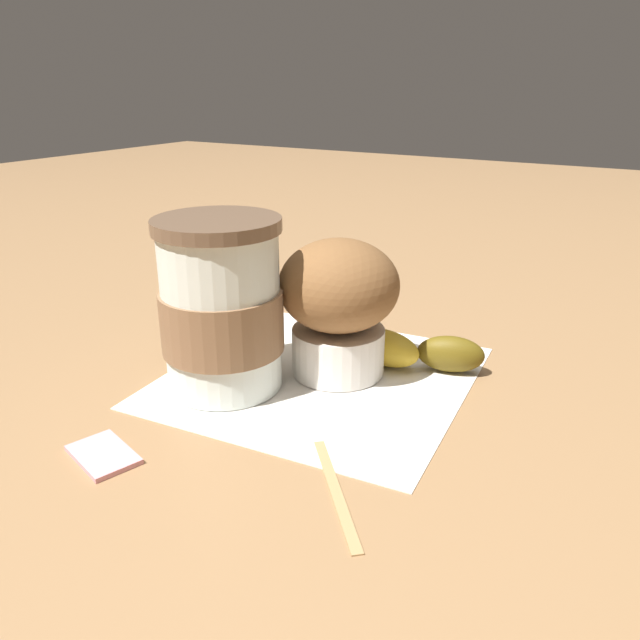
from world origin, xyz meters
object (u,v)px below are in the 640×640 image
coffee_cup (222,309)px  muffin (339,301)px  banana (386,345)px  sugar_packet (103,452)px

coffee_cup → muffin: coffee_cup is taller
banana → sugar_packet: size_ratio=3.40×
coffee_cup → sugar_packet: bearing=177.7°
coffee_cup → muffin: 0.09m
muffin → banana: size_ratio=0.67×
banana → sugar_packet: banana is taller
sugar_packet → coffee_cup: bearing=-2.3°
banana → coffee_cup: bearing=138.7°
coffee_cup → muffin: (0.07, -0.07, -0.00)m
coffee_cup → banana: coffee_cup is taller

